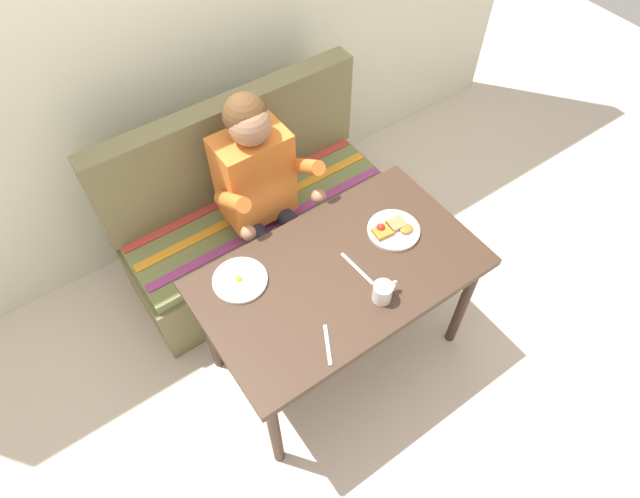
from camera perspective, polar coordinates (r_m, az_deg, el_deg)
ground_plane at (r=2.89m, az=1.74°, el=-10.58°), size 8.00×8.00×0.00m
back_wall at (r=2.74m, az=-14.84°, el=23.26°), size 4.40×0.10×2.60m
table at (r=2.33m, az=2.12°, el=-3.48°), size 1.20×0.70×0.73m
couch at (r=2.98m, az=-6.82°, el=3.20°), size 1.44×0.56×1.00m
person at (r=2.57m, az=-6.12°, el=6.47°), size 0.45×0.61×1.21m
plate_breakfast at (r=2.40m, az=7.71°, el=2.05°), size 0.23×0.23×0.05m
plate_eggs at (r=2.25m, az=-8.47°, el=-3.26°), size 0.23×0.23×0.04m
coffee_mug at (r=2.16m, az=6.68°, el=-4.50°), size 0.12×0.08×0.09m
fork at (r=2.08m, az=0.80°, el=-10.09°), size 0.09×0.16×0.00m
knife at (r=2.27m, az=3.94°, el=-2.07°), size 0.03×0.20×0.00m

